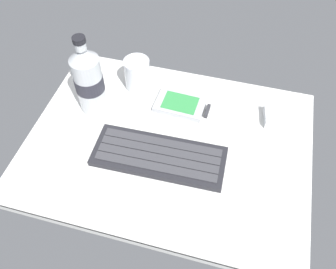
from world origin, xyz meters
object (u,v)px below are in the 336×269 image
keyboard (159,156)px  handheld_device (183,105)px  charger_block (279,117)px  juice_cup (137,75)px  water_bottle (89,80)px

keyboard → handheld_device: size_ratio=2.24×
handheld_device → charger_block: (23.16, 1.69, 0.47)cm
juice_cup → keyboard: bearing=-60.6°
keyboard → charger_block: (24.60, 17.85, 0.39)cm
handheld_device → juice_cup: juice_cup is taller
juice_cup → charger_block: juice_cup is taller
handheld_device → juice_cup: (-12.80, 4.02, 3.18)cm
keyboard → handheld_device: keyboard is taller
handheld_device → water_bottle: 23.24cm
water_bottle → charger_block: bearing=9.3°
keyboard → water_bottle: bearing=151.5°
juice_cup → handheld_device: bearing=-17.4°
handheld_device → juice_cup: bearing=162.6°
charger_block → handheld_device: bearing=-175.8°
handheld_device → water_bottle: size_ratio=0.63×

